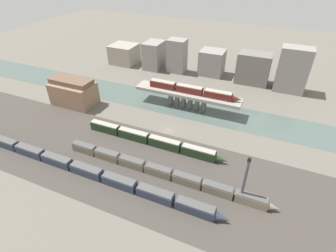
{
  "coord_description": "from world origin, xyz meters",
  "views": [
    {
      "loc": [
        35.13,
        -82.43,
        63.53
      ],
      "look_at": [
        0.0,
        -1.43,
        3.18
      ],
      "focal_mm": 28.0,
      "sensor_mm": 36.0,
      "label": 1
    }
  ],
  "objects_px": {
    "warehouse_building": "(74,92)",
    "train_yard_far": "(152,140)",
    "signal_tower": "(245,180)",
    "train_on_bridge": "(193,90)",
    "train_yard_mid": "(162,172)",
    "train_yard_near": "(75,167)"
  },
  "relations": [
    {
      "from": "train_on_bridge",
      "to": "train_yard_mid",
      "type": "xyz_separation_m",
      "value": [
        5.41,
        -46.34,
        -7.92
      ]
    },
    {
      "from": "train_yard_mid",
      "to": "train_yard_far",
      "type": "relative_size",
      "value": 1.28
    },
    {
      "from": "train_yard_near",
      "to": "warehouse_building",
      "type": "distance_m",
      "value": 49.07
    },
    {
      "from": "train_yard_near",
      "to": "signal_tower",
      "type": "relative_size",
      "value": 6.22
    },
    {
      "from": "signal_tower",
      "to": "train_on_bridge",
      "type": "bearing_deg",
      "value": 124.36
    },
    {
      "from": "warehouse_building",
      "to": "train_yard_far",
      "type": "bearing_deg",
      "value": -16.09
    },
    {
      "from": "train_on_bridge",
      "to": "train_yard_near",
      "type": "distance_m",
      "value": 60.73
    },
    {
      "from": "warehouse_building",
      "to": "train_yard_near",
      "type": "bearing_deg",
      "value": -50.25
    },
    {
      "from": "train_yard_far",
      "to": "warehouse_building",
      "type": "height_order",
      "value": "warehouse_building"
    },
    {
      "from": "train_yard_mid",
      "to": "train_on_bridge",
      "type": "bearing_deg",
      "value": 96.66
    },
    {
      "from": "train_on_bridge",
      "to": "train_yard_far",
      "type": "xyz_separation_m",
      "value": [
        -5.18,
        -32.28,
        -7.68
      ]
    },
    {
      "from": "train_on_bridge",
      "to": "train_yard_near",
      "type": "relative_size",
      "value": 0.41
    },
    {
      "from": "train_yard_near",
      "to": "train_yard_mid",
      "type": "bearing_deg",
      "value": 18.67
    },
    {
      "from": "train_yard_near",
      "to": "signal_tower",
      "type": "bearing_deg",
      "value": 10.09
    },
    {
      "from": "train_on_bridge",
      "to": "train_yard_mid",
      "type": "bearing_deg",
      "value": -83.34
    },
    {
      "from": "train_yard_near",
      "to": "warehouse_building",
      "type": "height_order",
      "value": "warehouse_building"
    },
    {
      "from": "train_yard_near",
      "to": "signal_tower",
      "type": "height_order",
      "value": "signal_tower"
    },
    {
      "from": "train_yard_near",
      "to": "warehouse_building",
      "type": "xyz_separation_m",
      "value": [
        -31.24,
        37.57,
        4.46
      ]
    },
    {
      "from": "train_yard_far",
      "to": "signal_tower",
      "type": "bearing_deg",
      "value": -20.7
    },
    {
      "from": "train_on_bridge",
      "to": "warehouse_building",
      "type": "bearing_deg",
      "value": -161.29
    },
    {
      "from": "train_on_bridge",
      "to": "train_yard_far",
      "type": "bearing_deg",
      "value": -99.12
    },
    {
      "from": "warehouse_building",
      "to": "train_yard_mid",
      "type": "bearing_deg",
      "value": -25.36
    }
  ]
}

